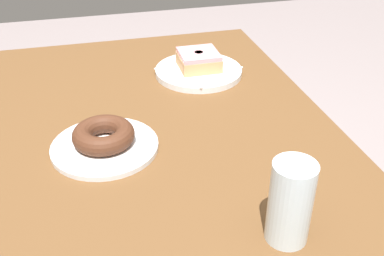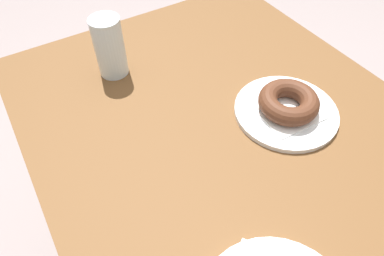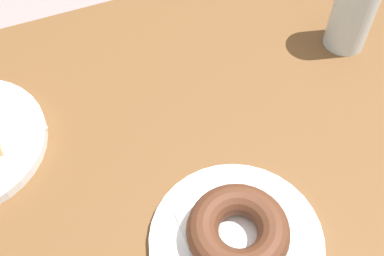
{
  "view_description": "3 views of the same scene",
  "coord_description": "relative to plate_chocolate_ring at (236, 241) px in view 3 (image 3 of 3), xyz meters",
  "views": [
    {
      "loc": [
        -0.79,
        0.13,
        1.22
      ],
      "look_at": [
        -0.04,
        -0.06,
        0.74
      ],
      "focal_mm": 43.09,
      "sensor_mm": 36.0,
      "label": 1
    },
    {
      "loc": [
        0.27,
        -0.3,
        1.22
      ],
      "look_at": [
        -0.08,
        -0.08,
        0.75
      ],
      "focal_mm": 32.19,
      "sensor_mm": 36.0,
      "label": 2
    },
    {
      "loc": [
        0.1,
        0.31,
        1.26
      ],
      "look_at": [
        -0.04,
        -0.03,
        0.76
      ],
      "focal_mm": 45.81,
      "sensor_mm": 36.0,
      "label": 3
    }
  ],
  "objects": [
    {
      "name": "napkin_chocolate_ring",
      "position": [
        0.0,
        0.0,
        0.01
      ],
      "size": [
        0.12,
        0.12,
        0.0
      ],
      "primitive_type": "cube",
      "rotation": [
        0.0,
        0.0,
        -0.05
      ],
      "color": "white",
      "rests_on": "plate_chocolate_ring"
    },
    {
      "name": "water_glass",
      "position": [
        -0.3,
        -0.24,
        0.06
      ],
      "size": [
        0.06,
        0.06,
        0.13
      ],
      "primitive_type": "cylinder",
      "color": "silver",
      "rests_on": "table"
    },
    {
      "name": "table",
      "position": [
        0.04,
        -0.11,
        -0.1
      ],
      "size": [
        1.06,
        0.73,
        0.71
      ],
      "color": "brown",
      "rests_on": "ground_plane"
    },
    {
      "name": "plate_chocolate_ring",
      "position": [
        0.0,
        0.0,
        0.0
      ],
      "size": [
        0.21,
        0.21,
        0.01
      ],
      "primitive_type": "cylinder",
      "color": "white",
      "rests_on": "table"
    },
    {
      "name": "donut_chocolate_ring",
      "position": [
        0.0,
        0.0,
        0.03
      ],
      "size": [
        0.12,
        0.12,
        0.04
      ],
      "primitive_type": "torus",
      "color": "#4D2A1A",
      "rests_on": "napkin_chocolate_ring"
    }
  ]
}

